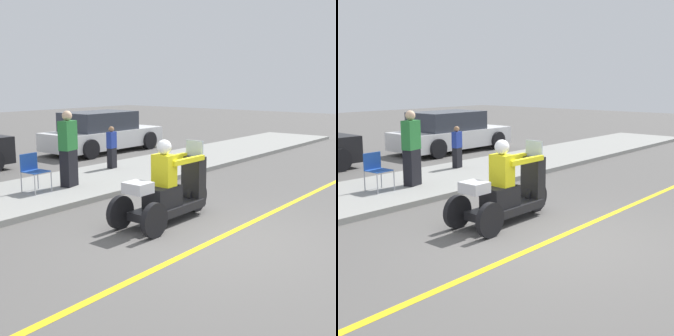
# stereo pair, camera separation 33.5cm
# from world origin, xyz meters

# --- Properties ---
(ground_plane) EXTENTS (60.00, 60.00, 0.00)m
(ground_plane) POSITION_xyz_m (0.00, 0.00, 0.00)
(ground_plane) COLOR #565451
(lane_stripe) EXTENTS (24.00, 0.12, 0.01)m
(lane_stripe) POSITION_xyz_m (0.29, 0.00, 0.00)
(lane_stripe) COLOR gold
(lane_stripe) RESTS_ON ground
(sidewalk_strip) EXTENTS (28.00, 2.80, 0.12)m
(sidewalk_strip) POSITION_xyz_m (0.00, 4.60, 0.06)
(sidewalk_strip) COLOR gray
(sidewalk_strip) RESTS_ON ground
(motorcycle_trike) EXTENTS (2.27, 0.85, 1.48)m
(motorcycle_trike) POSITION_xyz_m (0.31, 1.20, 0.52)
(motorcycle_trike) COLOR black
(motorcycle_trike) RESTS_ON ground
(spectator_by_tree) EXTENTS (0.45, 0.34, 1.70)m
(spectator_by_tree) POSITION_xyz_m (0.73, 4.39, 0.94)
(spectator_by_tree) COLOR black
(spectator_by_tree) RESTS_ON sidewalk_strip
(spectator_end_of_line) EXTENTS (0.30, 0.21, 1.14)m
(spectator_end_of_line) POSITION_xyz_m (2.92, 5.23, 0.67)
(spectator_end_of_line) COLOR black
(spectator_end_of_line) RESTS_ON sidewalk_strip
(folding_chair_set_back) EXTENTS (0.49, 0.49, 0.82)m
(folding_chair_set_back) POSITION_xyz_m (-0.10, 4.58, 0.62)
(folding_chair_set_back) COLOR #A5A8AD
(folding_chair_set_back) RESTS_ON sidewalk_strip
(parked_car_lot_center) EXTENTS (4.43, 1.97, 1.42)m
(parked_car_lot_center) POSITION_xyz_m (5.42, 8.22, 0.67)
(parked_car_lot_center) COLOR silver
(parked_car_lot_center) RESTS_ON ground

